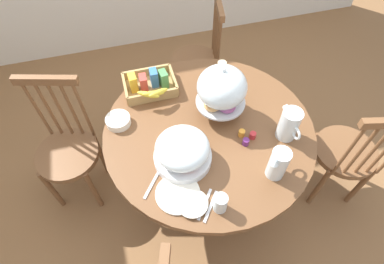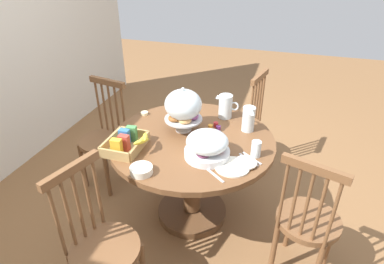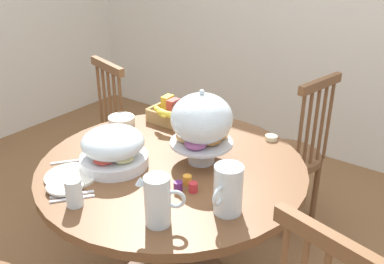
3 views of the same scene
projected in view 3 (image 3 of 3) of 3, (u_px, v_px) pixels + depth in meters
dining_table at (173, 204)px, 2.03m from camera, size 1.20×1.20×0.74m
windsor_chair_near_window at (290, 157)px, 2.60m from camera, size 0.41×0.41×0.97m
windsor_chair_by_cabinet at (94, 147)px, 2.72m from camera, size 0.42×0.42×0.97m
pastry_stand_with_dome at (202, 122)px, 1.88m from camera, size 0.28×0.28×0.34m
fruit_platter_covered at (113, 148)px, 1.89m from camera, size 0.30×0.30×0.18m
orange_juice_pitcher at (228, 191)px, 1.58m from camera, size 0.11×0.19×0.19m
milk_pitcher at (158, 203)px, 1.51m from camera, size 0.16×0.12×0.19m
cereal_basket at (179, 114)px, 2.34m from camera, size 0.32×0.30×0.12m
china_plate_large at (71, 176)px, 1.83m from camera, size 0.22×0.22×0.01m
china_plate_small at (65, 185)px, 1.75m from camera, size 0.15×0.15×0.01m
cereal_bowl at (122, 121)px, 2.32m from camera, size 0.14×0.14×0.04m
drinking_glass at (74, 193)px, 1.63m from camera, size 0.06×0.06×0.11m
butter_dish at (271, 138)px, 2.16m from camera, size 0.06×0.06×0.02m
jam_jar_strawberry at (193, 187)px, 1.73m from camera, size 0.04×0.04×0.04m
jam_jar_apricot at (187, 180)px, 1.78m from camera, size 0.04×0.04×0.04m
jam_jar_grape at (178, 186)px, 1.73m from camera, size 0.04×0.04×0.04m
table_knife at (72, 195)px, 1.71m from camera, size 0.12×0.14×0.01m
dinner_fork at (72, 199)px, 1.69m from camera, size 0.12×0.14×0.01m
soup_spoon at (70, 161)px, 1.96m from camera, size 0.12×0.14×0.01m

